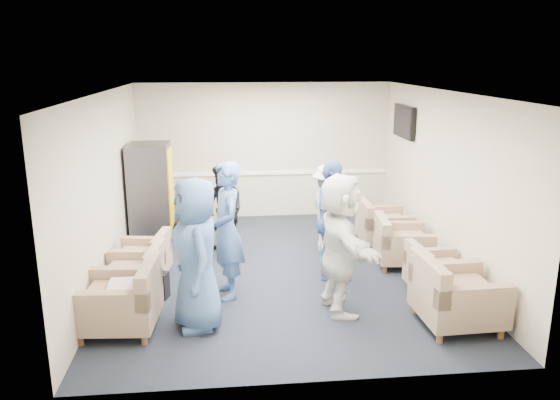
{
  "coord_description": "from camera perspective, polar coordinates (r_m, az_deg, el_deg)",
  "views": [
    {
      "loc": [
        -0.79,
        -7.8,
        3.18
      ],
      "look_at": [
        0.02,
        0.2,
        1.07
      ],
      "focal_mm": 35.0,
      "sensor_mm": 36.0,
      "label": 1
    }
  ],
  "objects": [
    {
      "name": "front_wall",
      "position": [
        5.19,
        3.36,
        -5.9
      ],
      "size": [
        5.0,
        0.02,
        2.7
      ],
      "primitive_type": "cube",
      "color": "beige",
      "rests_on": "floor"
    },
    {
      "name": "person_front_right",
      "position": [
        6.9,
        6.29,
        -4.58
      ],
      "size": [
        0.69,
        1.73,
        1.82
      ],
      "primitive_type": "imported",
      "rotation": [
        0.0,
        0.0,
        1.66
      ],
      "color": "silver",
      "rests_on": "floor"
    },
    {
      "name": "tv",
      "position": [
        10.19,
        12.82,
        7.99
      ],
      "size": [
        0.1,
        1.0,
        0.58
      ],
      "color": "black",
      "rests_on": "right_wall"
    },
    {
      "name": "vending_machine",
      "position": [
        9.78,
        -13.3,
        0.68
      ],
      "size": [
        0.71,
        0.83,
        1.74
      ],
      "color": "#4C4C53",
      "rests_on": "floor"
    },
    {
      "name": "armchair_right_midnear",
      "position": [
        7.82,
        15.92,
        -7.46
      ],
      "size": [
        0.8,
        0.8,
        0.6
      ],
      "rotation": [
        0.0,
        0.0,
        1.63
      ],
      "color": "#8C715A",
      "rests_on": "floor"
    },
    {
      "name": "person_back_left",
      "position": [
        8.92,
        -5.88,
        -1.13
      ],
      "size": [
        0.9,
        0.93,
        1.51
      ],
      "primitive_type": "imported",
      "rotation": [
        0.0,
        0.0,
        -0.9
      ],
      "color": "black",
      "rests_on": "floor"
    },
    {
      "name": "person_back_right",
      "position": [
        8.98,
        5.04,
        -0.98
      ],
      "size": [
        0.73,
        1.06,
        1.51
      ],
      "primitive_type": "imported",
      "rotation": [
        0.0,
        0.0,
        1.76
      ],
      "color": "silver",
      "rests_on": "floor"
    },
    {
      "name": "person_mid_left",
      "position": [
        7.33,
        -5.59,
        -3.2
      ],
      "size": [
        0.57,
        0.75,
        1.86
      ],
      "primitive_type": "imported",
      "rotation": [
        0.0,
        0.0,
        -1.37
      ],
      "color": "#4367A1",
      "rests_on": "floor"
    },
    {
      "name": "armchair_right_midfar",
      "position": [
        8.77,
        12.38,
        -4.59
      ],
      "size": [
        0.9,
        0.9,
        0.66
      ],
      "rotation": [
        0.0,
        0.0,
        1.46
      ],
      "color": "#8C715A",
      "rests_on": "floor"
    },
    {
      "name": "right_wall",
      "position": [
        8.66,
        16.69,
        1.91
      ],
      "size": [
        0.02,
        6.0,
        2.7
      ],
      "primitive_type": "cube",
      "color": "beige",
      "rests_on": "floor"
    },
    {
      "name": "person_mid_right",
      "position": [
        7.93,
        5.3,
        -2.12
      ],
      "size": [
        0.83,
        1.13,
        1.77
      ],
      "primitive_type": "imported",
      "rotation": [
        0.0,
        0.0,
        1.14
      ],
      "color": "#4367A1",
      "rests_on": "floor"
    },
    {
      "name": "armchair_right_far",
      "position": [
        9.61,
        10.48,
        -2.75
      ],
      "size": [
        0.84,
        0.84,
        0.67
      ],
      "rotation": [
        0.0,
        0.0,
        1.57
      ],
      "color": "#8C715A",
      "rests_on": "floor"
    },
    {
      "name": "back_wall",
      "position": [
        10.98,
        -1.61,
        5.13
      ],
      "size": [
        5.0,
        0.02,
        2.7
      ],
      "primitive_type": "cube",
      "color": "beige",
      "rests_on": "floor"
    },
    {
      "name": "pillow",
      "position": [
        6.78,
        -16.18,
        -8.87
      ],
      "size": [
        0.33,
        0.43,
        0.12
      ],
      "primitive_type": "cube",
      "rotation": [
        0.0,
        0.0,
        -1.53
      ],
      "color": "beige",
      "rests_on": "armchair_left_near"
    },
    {
      "name": "armchair_right_near",
      "position": [
        6.99,
        17.62,
        -9.69
      ],
      "size": [
        0.96,
        0.96,
        0.74
      ],
      "rotation": [
        0.0,
        0.0,
        1.61
      ],
      "color": "#8C715A",
      "rests_on": "floor"
    },
    {
      "name": "ceiling",
      "position": [
        7.85,
        -0.02,
        11.24
      ],
      "size": [
        6.0,
        6.0,
        0.0
      ],
      "primitive_type": "plane",
      "rotation": [
        3.14,
        0.0,
        0.0
      ],
      "color": "silver",
      "rests_on": "back_wall"
    },
    {
      "name": "backpack",
      "position": [
        7.64,
        -12.58,
        -8.39
      ],
      "size": [
        0.3,
        0.25,
        0.43
      ],
      "rotation": [
        0.0,
        0.0,
        -0.31
      ],
      "color": "black",
      "rests_on": "floor"
    },
    {
      "name": "armchair_left_mid",
      "position": [
        7.67,
        -14.81,
        -7.76
      ],
      "size": [
        0.86,
        0.86,
        0.62
      ],
      "rotation": [
        0.0,
        0.0,
        -1.69
      ],
      "color": "#8C715A",
      "rests_on": "floor"
    },
    {
      "name": "armchair_left_near",
      "position": [
        6.84,
        -15.97,
        -10.24
      ],
      "size": [
        0.95,
        0.95,
        0.71
      ],
      "rotation": [
        0.0,
        0.0,
        -1.65
      ],
      "color": "#8C715A",
      "rests_on": "floor"
    },
    {
      "name": "armchair_left_far",
      "position": [
        8.25,
        -13.98,
        -6.14
      ],
      "size": [
        0.85,
        0.85,
        0.6
      ],
      "rotation": [
        0.0,
        0.0,
        -1.71
      ],
      "color": "#8C715A",
      "rests_on": "floor"
    },
    {
      "name": "armchair_corner",
      "position": [
        10.45,
        -8.45,
        -1.4
      ],
      "size": [
        1.04,
        1.04,
        0.61
      ],
      "rotation": [
        0.0,
        0.0,
        3.65
      ],
      "color": "#8C715A",
      "rests_on": "floor"
    },
    {
      "name": "floor",
      "position": [
        8.46,
        -0.02,
        -7.35
      ],
      "size": [
        6.0,
        6.0,
        0.0
      ],
      "primitive_type": "plane",
      "color": "black",
      "rests_on": "ground"
    },
    {
      "name": "left_wall",
      "position": [
        8.19,
        -17.71,
        1.12
      ],
      "size": [
        0.02,
        6.0,
        2.7
      ],
      "primitive_type": "cube",
      "color": "beige",
      "rests_on": "floor"
    },
    {
      "name": "chair_rail",
      "position": [
        11.04,
        -1.59,
        2.81
      ],
      "size": [
        4.98,
        0.04,
        0.06
      ],
      "primitive_type": "cube",
      "color": "white",
      "rests_on": "back_wall"
    },
    {
      "name": "person_front_left",
      "position": [
        6.53,
        -8.73,
        -5.63
      ],
      "size": [
        0.79,
        1.02,
        1.85
      ],
      "primitive_type": "imported",
      "rotation": [
        0.0,
        0.0,
        -1.33
      ],
      "color": "#4367A1",
      "rests_on": "floor"
    }
  ]
}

